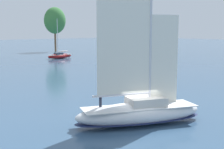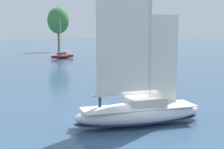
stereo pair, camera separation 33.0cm
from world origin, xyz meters
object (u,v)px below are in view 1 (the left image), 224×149
(sailboat_main, at_px, (140,110))
(sailboat_moored_near_marina, at_px, (60,56))
(channel_buoy, at_px, (163,77))
(tree_shore_right, at_px, (55,21))

(sailboat_main, distance_m, sailboat_moored_near_marina, 55.08)
(sailboat_moored_near_marina, xyz_separation_m, channel_buoy, (-9.93, -39.28, 0.16))
(tree_shore_right, distance_m, sailboat_moored_near_marina, 26.79)
(sailboat_main, height_order, channel_buoy, sailboat_main)
(sailboat_main, xyz_separation_m, sailboat_moored_near_marina, (24.97, 49.09, -0.41))
(sailboat_moored_near_marina, bearing_deg, channel_buoy, -104.18)
(tree_shore_right, distance_m, sailboat_main, 80.71)
(tree_shore_right, height_order, channel_buoy, tree_shore_right)
(sailboat_main, relative_size, sailboat_moored_near_marina, 1.40)
(sailboat_main, bearing_deg, channel_buoy, 33.11)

